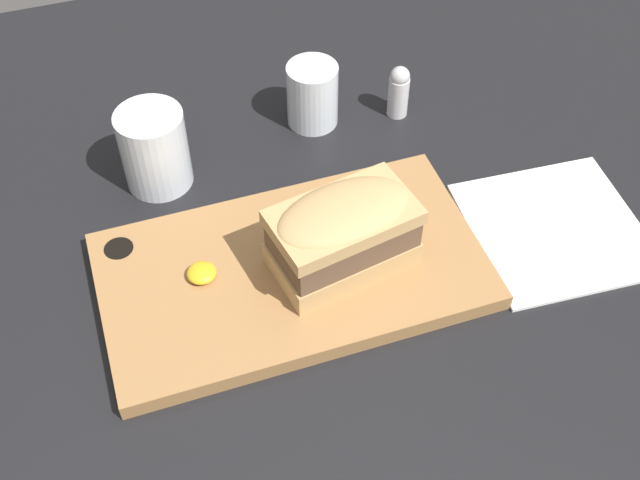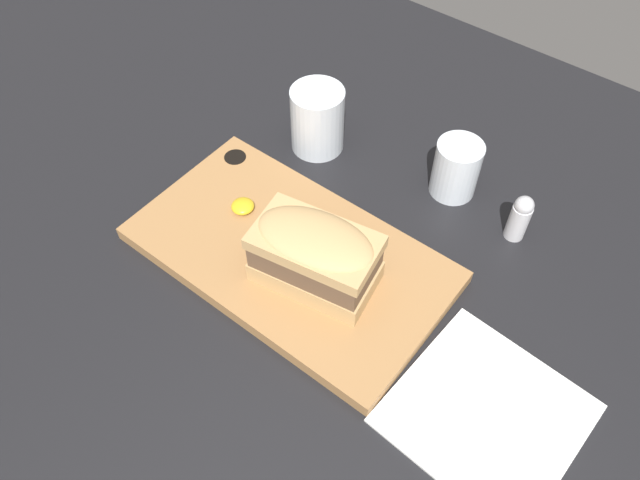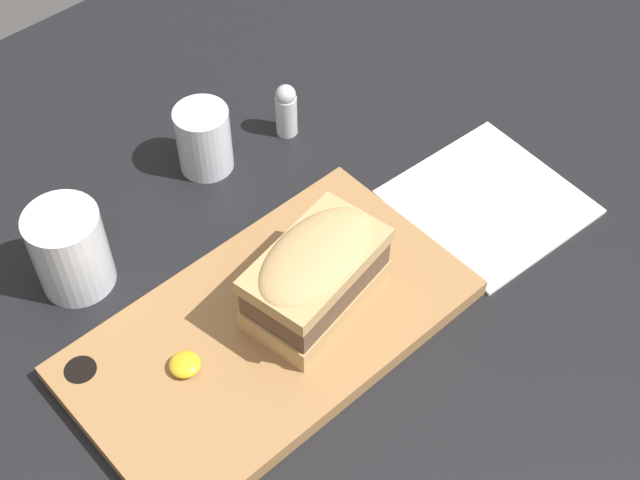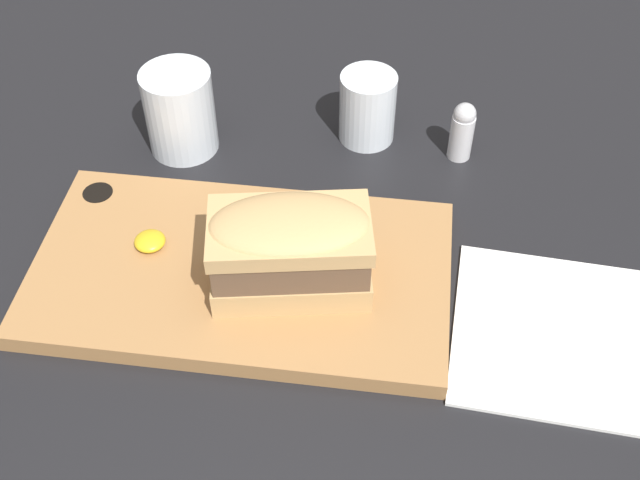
{
  "view_description": "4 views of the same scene",
  "coord_description": "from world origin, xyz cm",
  "px_view_note": "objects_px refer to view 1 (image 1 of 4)",
  "views": [
    {
      "loc": [
        -18.6,
        -50.19,
        66.32
      ],
      "look_at": [
        -2.49,
        -2.46,
        8.52
      ],
      "focal_mm": 45.0,
      "sensor_mm": 36.0,
      "label": 1
    },
    {
      "loc": [
        26.19,
        -34.77,
        63.87
      ],
      "look_at": [
        -0.35,
        -0.77,
        9.33
      ],
      "focal_mm": 35.0,
      "sensor_mm": 36.0,
      "label": 2
    },
    {
      "loc": [
        -33.8,
        -39.81,
        74.39
      ],
      "look_at": [
        2.65,
        0.29,
        9.19
      ],
      "focal_mm": 50.0,
      "sensor_mm": 36.0,
      "label": 3
    },
    {
      "loc": [
        8.7,
        -48.45,
        59.15
      ],
      "look_at": [
        2.35,
        -0.04,
        7.45
      ],
      "focal_mm": 45.0,
      "sensor_mm": 36.0,
      "label": 4
    }
  ],
  "objects_px": {
    "wine_glass": "(312,96)",
    "water_glass": "(155,153)",
    "salt_shaker": "(399,91)",
    "serving_board": "(291,271)",
    "sandwich": "(346,231)",
    "napkin": "(556,228)"
  },
  "relations": [
    {
      "from": "serving_board",
      "to": "water_glass",
      "type": "height_order",
      "value": "water_glass"
    },
    {
      "from": "serving_board",
      "to": "sandwich",
      "type": "height_order",
      "value": "sandwich"
    },
    {
      "from": "sandwich",
      "to": "serving_board",
      "type": "bearing_deg",
      "value": 166.81
    },
    {
      "from": "serving_board",
      "to": "salt_shaker",
      "type": "distance_m",
      "value": 0.29
    },
    {
      "from": "water_glass",
      "to": "napkin",
      "type": "height_order",
      "value": "water_glass"
    },
    {
      "from": "serving_board",
      "to": "sandwich",
      "type": "relative_size",
      "value": 2.54
    },
    {
      "from": "water_glass",
      "to": "salt_shaker",
      "type": "relative_size",
      "value": 1.38
    },
    {
      "from": "serving_board",
      "to": "napkin",
      "type": "distance_m",
      "value": 0.29
    },
    {
      "from": "wine_glass",
      "to": "napkin",
      "type": "bearing_deg",
      "value": -53.01
    },
    {
      "from": "serving_board",
      "to": "wine_glass",
      "type": "relative_size",
      "value": 4.87
    },
    {
      "from": "salt_shaker",
      "to": "serving_board",
      "type": "bearing_deg",
      "value": -134.34
    },
    {
      "from": "napkin",
      "to": "wine_glass",
      "type": "bearing_deg",
      "value": 126.99
    },
    {
      "from": "serving_board",
      "to": "water_glass",
      "type": "xyz_separation_m",
      "value": [
        -0.1,
        0.18,
        0.03
      ]
    },
    {
      "from": "serving_board",
      "to": "wine_glass",
      "type": "bearing_deg",
      "value": 66.63
    },
    {
      "from": "wine_glass",
      "to": "water_glass",
      "type": "bearing_deg",
      "value": -167.77
    },
    {
      "from": "serving_board",
      "to": "napkin",
      "type": "bearing_deg",
      "value": -5.86
    },
    {
      "from": "serving_board",
      "to": "napkin",
      "type": "relative_size",
      "value": 2.01
    },
    {
      "from": "napkin",
      "to": "salt_shaker",
      "type": "height_order",
      "value": "salt_shaker"
    },
    {
      "from": "sandwich",
      "to": "wine_glass",
      "type": "xyz_separation_m",
      "value": [
        0.04,
        0.24,
        -0.03
      ]
    },
    {
      "from": "water_glass",
      "to": "napkin",
      "type": "xyz_separation_m",
      "value": [
        0.39,
        -0.21,
        -0.04
      ]
    },
    {
      "from": "serving_board",
      "to": "wine_glass",
      "type": "distance_m",
      "value": 0.25
    },
    {
      "from": "water_glass",
      "to": "salt_shaker",
      "type": "height_order",
      "value": "water_glass"
    }
  ]
}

